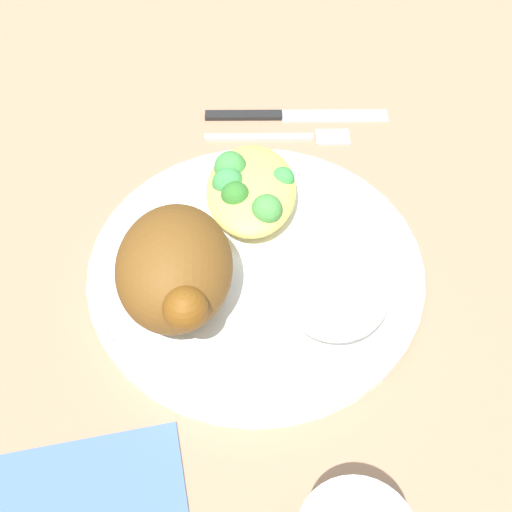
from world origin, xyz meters
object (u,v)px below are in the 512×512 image
at_px(roasted_chicken, 175,269).
at_px(rice_pile, 334,284).
at_px(fork, 289,136).
at_px(knife, 281,114).
at_px(mac_cheese_with_broccoli, 249,189).
at_px(napkin, 83,495).
at_px(plate, 256,269).

bearing_deg(roasted_chicken, rice_pile, 91.15).
bearing_deg(fork, roasted_chicken, -23.35).
bearing_deg(knife, roasted_chicken, -18.90).
xyz_separation_m(mac_cheese_with_broccoli, fork, (-0.10, 0.04, -0.03)).
bearing_deg(fork, napkin, -21.77).
distance_m(rice_pile, mac_cheese_with_broccoli, 0.13).
xyz_separation_m(plate, napkin, (0.19, -0.12, -0.01)).
relative_size(rice_pile, knife, 0.55).
xyz_separation_m(roasted_chicken, mac_cheese_with_broccoli, (-0.11, 0.05, -0.02)).
height_order(rice_pile, napkin, rice_pile).
bearing_deg(fork, mac_cheese_with_broccoli, -19.64).
bearing_deg(rice_pile, mac_cheese_with_broccoli, -146.42).
xyz_separation_m(plate, fork, (-0.17, 0.03, -0.01)).
bearing_deg(rice_pile, napkin, -48.70).
height_order(plate, knife, plate).
height_order(knife, napkin, knife).
relative_size(mac_cheese_with_broccoli, fork, 0.78).
xyz_separation_m(mac_cheese_with_broccoli, napkin, (0.26, -0.11, -0.03)).
bearing_deg(roasted_chicken, napkin, -19.53).
xyz_separation_m(roasted_chicken, rice_pile, (-0.00, 0.12, -0.02)).
bearing_deg(fork, knife, -166.39).
bearing_deg(mac_cheese_with_broccoli, roasted_chicken, -26.78).
distance_m(mac_cheese_with_broccoli, knife, 0.14).
height_order(mac_cheese_with_broccoli, napkin, mac_cheese_with_broccoli).
xyz_separation_m(plate, knife, (-0.21, 0.02, -0.01)).
bearing_deg(napkin, plate, 148.75).
bearing_deg(rice_pile, plate, -119.15).
bearing_deg(mac_cheese_with_broccoli, knife, 167.86).
distance_m(plate, rice_pile, 0.08).
bearing_deg(plate, fork, 170.26).
xyz_separation_m(roasted_chicken, napkin, (0.15, -0.05, -0.06)).
bearing_deg(knife, plate, -6.11).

